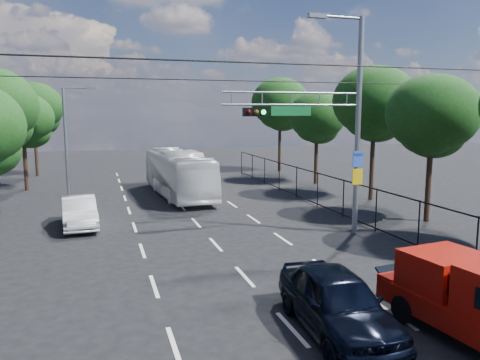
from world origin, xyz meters
name	(u,v)px	position (x,y,z in m)	size (l,w,h in m)	color
ground	(292,329)	(0.00, 0.00, 0.00)	(120.00, 120.00, 0.00)	black
lane_markings	(189,214)	(0.00, 14.00, 0.01)	(6.12, 38.00, 0.01)	beige
signal_mast	(334,117)	(5.28, 7.99, 5.24)	(6.43, 0.39, 9.50)	slate
streetlight_left	(68,136)	(-6.33, 22.00, 3.94)	(2.09, 0.22, 7.08)	slate
utility_wires	(209,68)	(0.00, 8.83, 7.23)	(22.00, 5.04, 0.74)	black
fence_right	(333,194)	(7.60, 12.17, 1.03)	(0.06, 34.03, 2.00)	black
tree_right_b	(432,120)	(11.22, 9.02, 5.06)	(4.50, 4.50, 7.31)	black
tree_right_c	(374,107)	(11.82, 15.02, 5.73)	(5.10, 5.10, 8.29)	black
tree_right_d	(317,120)	(11.42, 22.02, 4.85)	(4.32, 4.32, 7.02)	black
tree_right_e	(280,107)	(11.62, 30.02, 5.94)	(5.28, 5.28, 8.58)	black
tree_left_d	(23,123)	(-9.38, 25.02, 4.72)	(4.20, 4.20, 6.83)	black
tree_left_e	(34,111)	(-9.58, 33.02, 5.53)	(4.92, 4.92, 7.99)	black
navy_hatchback	(337,302)	(1.00, -0.46, 0.79)	(1.87, 4.64, 1.58)	black
white_bus	(178,173)	(0.45, 19.98, 1.49)	(2.50, 10.69, 2.98)	silver
white_van	(79,212)	(-5.50, 12.85, 0.72)	(1.52, 4.36, 1.44)	silver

